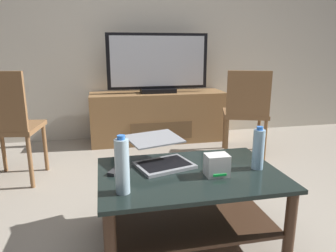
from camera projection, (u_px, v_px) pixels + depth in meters
ground_plane at (179, 230)px, 2.00m from camera, size 7.68×7.68×0.00m
back_wall at (134, 24)px, 3.83m from camera, size 6.40×0.12×2.80m
coffee_table at (189, 194)px, 1.83m from camera, size 1.03×0.70×0.44m
media_cabinet at (158, 117)px, 3.84m from camera, size 1.62×0.48×0.60m
television at (158, 65)px, 3.66m from camera, size 1.19×0.20×0.69m
dining_chair at (246, 109)px, 3.20m from camera, size 0.56×0.56×0.91m
side_chair at (7, 122)px, 2.55m from camera, size 0.50×0.50×0.96m
laptop at (160, 154)px, 1.91m from camera, size 0.41×0.45×0.15m
router_box at (217, 165)px, 1.73m from camera, size 0.13×0.10×0.12m
water_bottle_near at (122, 166)px, 1.51m from camera, size 0.07×0.07×0.29m
water_bottle_far at (258, 149)px, 1.82m from camera, size 0.07×0.07×0.26m
cell_phone at (218, 159)px, 1.98m from camera, size 0.11×0.15×0.01m
tv_remote at (117, 170)px, 1.80m from camera, size 0.12×0.16×0.02m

